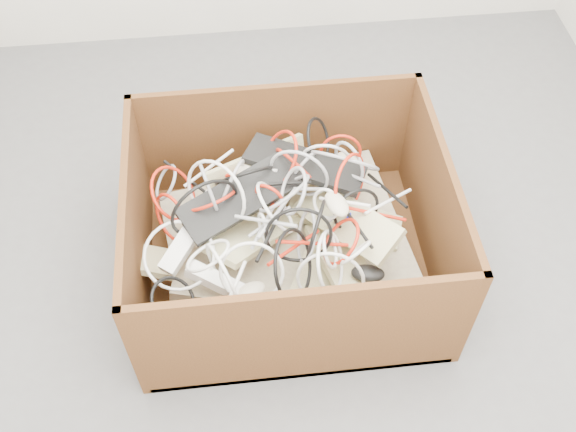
{
  "coord_description": "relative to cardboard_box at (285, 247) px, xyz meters",
  "views": [
    {
      "loc": [
        -0.27,
        -1.46,
        2.19
      ],
      "look_at": [
        -0.11,
        0.02,
        0.3
      ],
      "focal_mm": 42.54,
      "sensor_mm": 36.0,
      "label": 1
    }
  ],
  "objects": [
    {
      "name": "mice_scatter",
      "position": [
        0.02,
        -0.03,
        0.21
      ],
      "size": [
        0.66,
        0.62,
        0.21
      ],
      "color": "beige",
      "rests_on": "keyboard_pile"
    },
    {
      "name": "cable_tangle",
      "position": [
        -0.05,
        -0.03,
        0.26
      ],
      "size": [
        0.96,
        0.83,
        0.42
      ],
      "color": "silver",
      "rests_on": "keyboard_pile"
    },
    {
      "name": "power_strip_right",
      "position": [
        -0.22,
        -0.25,
        0.17
      ],
      "size": [
        0.26,
        0.18,
        0.09
      ],
      "primitive_type": "cube",
      "rotation": [
        -0.1,
        0.17,
        -0.53
      ],
      "color": "white",
      "rests_on": "keyboard_pile"
    },
    {
      "name": "power_strip_left",
      "position": [
        -0.32,
        -0.06,
        0.22
      ],
      "size": [
        0.23,
        0.29,
        0.13
      ],
      "primitive_type": "cube",
      "rotation": [
        0.14,
        -0.26,
        0.93
      ],
      "color": "white",
      "rests_on": "keyboard_pile"
    },
    {
      "name": "cardboard_box",
      "position": [
        0.0,
        0.0,
        0.0
      ],
      "size": [
        1.09,
        0.91,
        0.54
      ],
      "color": "#39220E",
      "rests_on": "ground"
    },
    {
      "name": "keyboard_pile",
      "position": [
        -0.01,
        -0.0,
        0.14
      ],
      "size": [
        1.01,
        0.79,
        0.31
      ],
      "color": "beige",
      "rests_on": "cardboard_box"
    },
    {
      "name": "ground",
      "position": [
        0.12,
        0.0,
        -0.14
      ],
      "size": [
        3.0,
        3.0,
        0.0
      ],
      "primitive_type": "plane",
      "color": "#545456",
      "rests_on": "ground"
    },
    {
      "name": "vga_plug",
      "position": [
        0.24,
        -0.05,
        0.2
      ],
      "size": [
        0.06,
        0.06,
        0.03
      ],
      "primitive_type": "cube",
      "rotation": [
        0.09,
        0.14,
        -0.82
      ],
      "color": "#0C1BC2",
      "rests_on": "keyboard_pile"
    }
  ]
}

